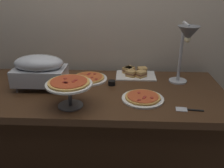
{
  "coord_description": "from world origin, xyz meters",
  "views": [
    {
      "loc": [
        0.21,
        -1.65,
        1.51
      ],
      "look_at": [
        0.12,
        0.0,
        0.81
      ],
      "focal_mm": 39.6,
      "sensor_mm": 36.0,
      "label": 1
    }
  ],
  "objects_px": {
    "sandwich_platter": "(134,73)",
    "sauce_cup_far": "(112,83)",
    "heat_lamp": "(186,40)",
    "serving_spatula": "(188,110)",
    "pizza_plate_center": "(143,98)",
    "chafing_dish": "(40,70)",
    "pizza_plate_front": "(89,78)",
    "sauce_cup_near": "(15,77)",
    "pizza_plate_raised_stand": "(69,86)"
  },
  "relations": [
    {
      "from": "pizza_plate_center",
      "to": "sauce_cup_near",
      "type": "distance_m",
      "value": 1.06
    },
    {
      "from": "pizza_plate_center",
      "to": "sandwich_platter",
      "type": "relative_size",
      "value": 0.87
    },
    {
      "from": "sauce_cup_near",
      "to": "heat_lamp",
      "type": "bearing_deg",
      "value": -4.1
    },
    {
      "from": "pizza_plate_center",
      "to": "sauce_cup_far",
      "type": "height_order",
      "value": "sauce_cup_far"
    },
    {
      "from": "pizza_plate_front",
      "to": "serving_spatula",
      "type": "xyz_separation_m",
      "value": [
        0.69,
        -0.48,
        -0.01
      ]
    },
    {
      "from": "pizza_plate_front",
      "to": "chafing_dish",
      "type": "bearing_deg",
      "value": -151.05
    },
    {
      "from": "heat_lamp",
      "to": "serving_spatula",
      "type": "relative_size",
      "value": 2.75
    },
    {
      "from": "sandwich_platter",
      "to": "sauce_cup_far",
      "type": "xyz_separation_m",
      "value": [
        -0.18,
        -0.21,
        -0.0
      ]
    },
    {
      "from": "heat_lamp",
      "to": "sauce_cup_far",
      "type": "bearing_deg",
      "value": 177.2
    },
    {
      "from": "sandwich_platter",
      "to": "sauce_cup_near",
      "type": "distance_m",
      "value": 0.98
    },
    {
      "from": "sauce_cup_far",
      "to": "chafing_dish",
      "type": "bearing_deg",
      "value": -171.38
    },
    {
      "from": "pizza_plate_center",
      "to": "pizza_plate_raised_stand",
      "type": "relative_size",
      "value": 0.98
    },
    {
      "from": "sauce_cup_near",
      "to": "pizza_plate_front",
      "type": "bearing_deg",
      "value": 3.41
    },
    {
      "from": "pizza_plate_front",
      "to": "serving_spatula",
      "type": "bearing_deg",
      "value": -34.66
    },
    {
      "from": "pizza_plate_center",
      "to": "heat_lamp",
      "type": "bearing_deg",
      "value": 35.29
    },
    {
      "from": "pizza_plate_raised_stand",
      "to": "sauce_cup_far",
      "type": "xyz_separation_m",
      "value": [
        0.25,
        0.35,
        -0.12
      ]
    },
    {
      "from": "sauce_cup_near",
      "to": "serving_spatula",
      "type": "distance_m",
      "value": 1.36
    },
    {
      "from": "pizza_plate_front",
      "to": "pizza_plate_center",
      "type": "bearing_deg",
      "value": -39.46
    },
    {
      "from": "sandwich_platter",
      "to": "serving_spatula",
      "type": "relative_size",
      "value": 1.89
    },
    {
      "from": "heat_lamp",
      "to": "sauce_cup_far",
      "type": "xyz_separation_m",
      "value": [
        -0.52,
        0.03,
        -0.35
      ]
    },
    {
      "from": "sauce_cup_far",
      "to": "pizza_plate_raised_stand",
      "type": "bearing_deg",
      "value": -125.06
    },
    {
      "from": "pizza_plate_center",
      "to": "sauce_cup_near",
      "type": "relative_size",
      "value": 5.03
    },
    {
      "from": "pizza_plate_front",
      "to": "pizza_plate_raised_stand",
      "type": "height_order",
      "value": "pizza_plate_raised_stand"
    },
    {
      "from": "pizza_plate_front",
      "to": "serving_spatula",
      "type": "height_order",
      "value": "pizza_plate_front"
    },
    {
      "from": "sauce_cup_far",
      "to": "pizza_plate_center",
      "type": "bearing_deg",
      "value": -46.83
    },
    {
      "from": "pizza_plate_center",
      "to": "sauce_cup_far",
      "type": "distance_m",
      "value": 0.33
    },
    {
      "from": "chafing_dish",
      "to": "pizza_plate_front",
      "type": "bearing_deg",
      "value": 28.95
    },
    {
      "from": "pizza_plate_front",
      "to": "sauce_cup_far",
      "type": "bearing_deg",
      "value": -28.42
    },
    {
      "from": "chafing_dish",
      "to": "pizza_plate_raised_stand",
      "type": "height_order",
      "value": "chafing_dish"
    },
    {
      "from": "pizza_plate_front",
      "to": "pizza_plate_raised_stand",
      "type": "distance_m",
      "value": 0.48
    },
    {
      "from": "heat_lamp",
      "to": "serving_spatula",
      "type": "distance_m",
      "value": 0.5
    },
    {
      "from": "chafing_dish",
      "to": "heat_lamp",
      "type": "bearing_deg",
      "value": 2.94
    },
    {
      "from": "heat_lamp",
      "to": "sauce_cup_near",
      "type": "bearing_deg",
      "value": 175.9
    },
    {
      "from": "pizza_plate_raised_stand",
      "to": "sauce_cup_near",
      "type": "bearing_deg",
      "value": 142.14
    },
    {
      "from": "pizza_plate_raised_stand",
      "to": "serving_spatula",
      "type": "relative_size",
      "value": 1.69
    },
    {
      "from": "sandwich_platter",
      "to": "sauce_cup_far",
      "type": "height_order",
      "value": "sandwich_platter"
    },
    {
      "from": "sandwich_platter",
      "to": "pizza_plate_front",
      "type": "bearing_deg",
      "value": -163.62
    },
    {
      "from": "pizza_plate_front",
      "to": "sauce_cup_far",
      "type": "distance_m",
      "value": 0.22
    },
    {
      "from": "serving_spatula",
      "to": "sauce_cup_far",
      "type": "bearing_deg",
      "value": 143.15
    },
    {
      "from": "sandwich_platter",
      "to": "sauce_cup_far",
      "type": "bearing_deg",
      "value": -130.37
    },
    {
      "from": "heat_lamp",
      "to": "pizza_plate_front",
      "type": "bearing_deg",
      "value": 169.73
    },
    {
      "from": "sandwich_platter",
      "to": "sauce_cup_far",
      "type": "distance_m",
      "value": 0.28
    },
    {
      "from": "chafing_dish",
      "to": "pizza_plate_front",
      "type": "xyz_separation_m",
      "value": [
        0.33,
        0.18,
        -0.13
      ]
    },
    {
      "from": "pizza_plate_raised_stand",
      "to": "sandwich_platter",
      "type": "height_order",
      "value": "pizza_plate_raised_stand"
    },
    {
      "from": "heat_lamp",
      "to": "pizza_plate_center",
      "type": "height_order",
      "value": "heat_lamp"
    },
    {
      "from": "chafing_dish",
      "to": "pizza_plate_front",
      "type": "relative_size",
      "value": 1.26
    },
    {
      "from": "chafing_dish",
      "to": "heat_lamp",
      "type": "xyz_separation_m",
      "value": [
        1.05,
        0.05,
        0.22
      ]
    },
    {
      "from": "pizza_plate_front",
      "to": "heat_lamp",
      "type": "bearing_deg",
      "value": -10.27
    },
    {
      "from": "serving_spatula",
      "to": "pizza_plate_center",
      "type": "bearing_deg",
      "value": 153.8
    },
    {
      "from": "chafing_dish",
      "to": "serving_spatula",
      "type": "bearing_deg",
      "value": -16.03
    }
  ]
}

